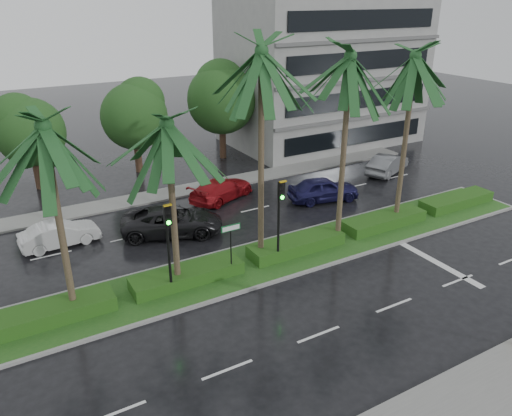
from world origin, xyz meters
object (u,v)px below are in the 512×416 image
signal_median_left (168,236)px  car_white (60,234)px  street_sign (231,237)px  car_blue (323,189)px  car_red (222,189)px  car_darkgrey (172,221)px  car_grey (388,164)px

signal_median_left → car_white: size_ratio=1.08×
street_sign → car_blue: street_sign is taller
car_white → car_blue: car_blue is taller
street_sign → car_blue: (9.50, 5.57, -1.35)m
street_sign → car_red: size_ratio=0.54×
car_white → car_darkgrey: bearing=-109.8°
car_darkgrey → car_grey: car_darkgrey is taller
car_grey → car_red: bearing=60.1°
car_red → car_grey: 12.97m
street_sign → car_grey: 18.44m
car_blue → car_grey: car_blue is taller
car_darkgrey → car_red: size_ratio=1.15×
car_darkgrey → car_blue: size_ratio=1.21×
street_sign → car_darkgrey: (-0.68, 5.81, -1.36)m
car_grey → car_blue: bearing=81.4°
car_red → car_blue: (5.57, -3.44, 0.07)m
car_grey → car_darkgrey: bearing=72.4°
signal_median_left → street_sign: (3.00, 0.18, -0.87)m
street_sign → car_darkgrey: bearing=96.7°
signal_median_left → car_red: size_ratio=0.91×
signal_median_left → car_red: signal_median_left is taller
car_red → car_blue: size_ratio=1.06×
signal_median_left → car_white: signal_median_left is taller
car_red → car_grey: bearing=-120.0°
car_white → car_grey: (23.14, 0.03, 0.06)m
car_white → car_red: bearing=-85.1°
car_darkgrey → street_sign: bearing=-151.8°
car_grey → signal_median_left: bearing=88.1°
car_blue → car_grey: size_ratio=1.03×
signal_median_left → car_grey: (19.81, 7.64, -2.27)m
street_sign → signal_median_left: bearing=-176.5°
signal_median_left → car_white: 8.62m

